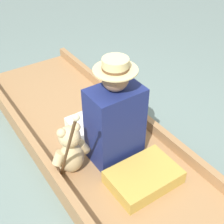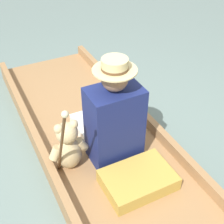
% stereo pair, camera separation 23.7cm
% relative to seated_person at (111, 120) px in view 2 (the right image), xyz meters
% --- Properties ---
extents(ground_plane, '(16.00, 16.00, 0.00)m').
position_rel_seated_person_xyz_m(ground_plane, '(-0.04, 0.10, -0.44)').
color(ground_plane, slate).
extents(punt_boat, '(1.05, 3.38, 0.21)m').
position_rel_seated_person_xyz_m(punt_boat, '(-0.04, 0.10, -0.38)').
color(punt_boat, '#997047').
rests_on(punt_boat, ground_plane).
extents(seat_cushion, '(0.52, 0.36, 0.11)m').
position_rel_seated_person_xyz_m(seat_cushion, '(0.01, -0.42, -0.28)').
color(seat_cushion, '#B7933D').
rests_on(seat_cushion, punt_boat).
extents(seated_person, '(0.41, 0.70, 0.89)m').
position_rel_seated_person_xyz_m(seated_person, '(0.00, 0.00, 0.00)').
color(seated_person, white).
rests_on(seated_person, punt_boat).
extents(teddy_bear, '(0.32, 0.19, 0.45)m').
position_rel_seated_person_xyz_m(teddy_bear, '(-0.37, -0.01, -0.12)').
color(teddy_bear, tan).
rests_on(teddy_bear, punt_boat).
extents(wine_glass, '(0.11, 0.11, 0.14)m').
position_rel_seated_person_xyz_m(wine_glass, '(0.33, 0.33, -0.23)').
color(wine_glass, silver).
rests_on(wine_glass, punt_boat).
extents(walking_cane, '(0.04, 0.39, 0.82)m').
position_rel_seated_person_xyz_m(walking_cane, '(-0.46, -0.20, 0.14)').
color(walking_cane, brown).
rests_on(walking_cane, punt_boat).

